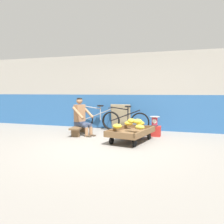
# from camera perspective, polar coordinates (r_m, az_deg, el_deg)

# --- Properties ---
(ground_plane) EXTENTS (80.00, 80.00, 0.00)m
(ground_plane) POSITION_cam_1_polar(r_m,az_deg,el_deg) (5.53, -2.09, -8.75)
(ground_plane) COLOR gray
(back_wall) EXTENTS (16.00, 0.30, 2.64)m
(back_wall) POSITION_cam_1_polar(r_m,az_deg,el_deg) (8.16, 4.78, 5.04)
(back_wall) COLOR #2D609E
(back_wall) RESTS_ON ground
(banana_cart) EXTENTS (1.11, 1.58, 0.36)m
(banana_cart) POSITION_cam_1_polar(r_m,az_deg,el_deg) (6.10, 4.80, -5.17)
(banana_cart) COLOR brown
(banana_cart) RESTS_ON ground
(banana_pile) EXTENTS (0.86, 0.98, 0.26)m
(banana_pile) POSITION_cam_1_polar(r_m,az_deg,el_deg) (6.16, 5.14, -2.91)
(banana_pile) COLOR gold
(banana_pile) RESTS_ON banana_cart
(low_bench) EXTENTS (0.42, 1.13, 0.27)m
(low_bench) POSITION_cam_1_polar(r_m,az_deg,el_deg) (7.17, -8.01, -4.00)
(low_bench) COLOR brown
(low_bench) RESTS_ON ground
(vendor_seated) EXTENTS (0.74, 0.62, 1.14)m
(vendor_seated) POSITION_cam_1_polar(r_m,az_deg,el_deg) (7.06, -7.58, -1.12)
(vendor_seated) COLOR #9E704C
(vendor_seated) RESTS_ON ground
(plastic_crate) EXTENTS (0.36, 0.28, 0.30)m
(plastic_crate) POSITION_cam_1_polar(r_m,az_deg,el_deg) (6.98, 10.53, -4.69)
(plastic_crate) COLOR red
(plastic_crate) RESTS_ON ground
(weighing_scale) EXTENTS (0.30, 0.30, 0.29)m
(weighing_scale) POSITION_cam_1_polar(r_m,az_deg,el_deg) (6.94, 10.57, -2.22)
(weighing_scale) COLOR #28282D
(weighing_scale) RESTS_ON plastic_crate
(bicycle_near_left) EXTENTS (1.66, 0.48, 0.86)m
(bicycle_near_left) POSITION_cam_1_polar(r_m,az_deg,el_deg) (8.17, -3.55, -1.77)
(bicycle_near_left) COLOR black
(bicycle_near_left) RESTS_ON ground
(bicycle_far_left) EXTENTS (1.66, 0.48, 0.86)m
(bicycle_far_left) POSITION_cam_1_polar(r_m,az_deg,el_deg) (7.77, 3.23, -2.12)
(bicycle_far_left) COLOR black
(bicycle_far_left) RESTS_ON ground
(sign_board) EXTENTS (0.70, 0.19, 0.89)m
(sign_board) POSITION_cam_1_polar(r_m,az_deg,el_deg) (8.08, 2.21, -1.20)
(sign_board) COLOR #C6B289
(sign_board) RESTS_ON ground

